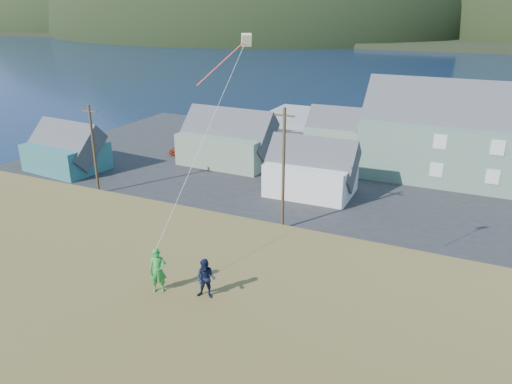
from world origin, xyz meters
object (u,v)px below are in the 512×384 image
at_px(kite_flyer_navy, 206,279).
at_px(shed_white, 311,169).
at_px(shed_teal, 66,149).
at_px(shed_palegreen_far, 348,132).
at_px(shed_palegreen_near, 228,140).
at_px(kite_flyer_green, 158,271).
at_px(wharf, 347,122).

bearing_deg(kite_flyer_navy, shed_white, 90.24).
distance_m(shed_teal, shed_palegreen_far, 32.50).
xyz_separation_m(shed_teal, shed_palegreen_near, (14.77, 9.59, 0.40)).
relative_size(shed_palegreen_near, shed_palegreen_far, 1.05).
xyz_separation_m(kite_flyer_green, kite_flyer_navy, (1.80, 0.40, -0.11)).
relative_size(shed_teal, shed_palegreen_near, 0.83).
relative_size(shed_white, kite_flyer_green, 4.88).
height_order(shed_teal, shed_white, shed_white).
relative_size(shed_white, shed_palegreen_far, 0.84).
xyz_separation_m(shed_teal, shed_white, (26.50, 4.35, 0.11)).
bearing_deg(wharf, kite_flyer_navy, -79.88).
xyz_separation_m(shed_teal, kite_flyer_green, (30.67, -25.36, 5.62)).
distance_m(wharf, kite_flyer_green, 60.79).
xyz_separation_m(shed_palegreen_far, kite_flyer_navy, (6.63, -44.66, 5.41)).
relative_size(shed_teal, kite_flyer_navy, 5.80).
xyz_separation_m(wharf, shed_teal, (-21.90, -34.31, 2.00)).
relative_size(shed_white, kite_flyer_navy, 5.57).
height_order(wharf, shed_palegreen_near, shed_palegreen_near).
xyz_separation_m(shed_white, shed_palegreen_far, (-0.66, 15.35, -0.01)).
height_order(shed_teal, kite_flyer_green, kite_flyer_green).
xyz_separation_m(shed_palegreen_near, kite_flyer_green, (15.90, -34.95, 5.22)).
bearing_deg(shed_teal, kite_flyer_green, -33.94).
bearing_deg(kite_flyer_navy, shed_palegreen_near, 105.84).
height_order(shed_palegreen_far, kite_flyer_navy, kite_flyer_navy).
bearing_deg(shed_palegreen_near, shed_white, -22.50).
distance_m(shed_white, kite_flyer_green, 30.51).
bearing_deg(kite_flyer_navy, shed_teal, 131.17).
bearing_deg(shed_teal, shed_white, 14.97).
bearing_deg(shed_palegreen_near, wharf, 75.50).
bearing_deg(kite_flyer_green, shed_white, 66.45).
height_order(shed_teal, shed_palegreen_near, shed_palegreen_near).
bearing_deg(shed_palegreen_far, wharf, 103.54).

